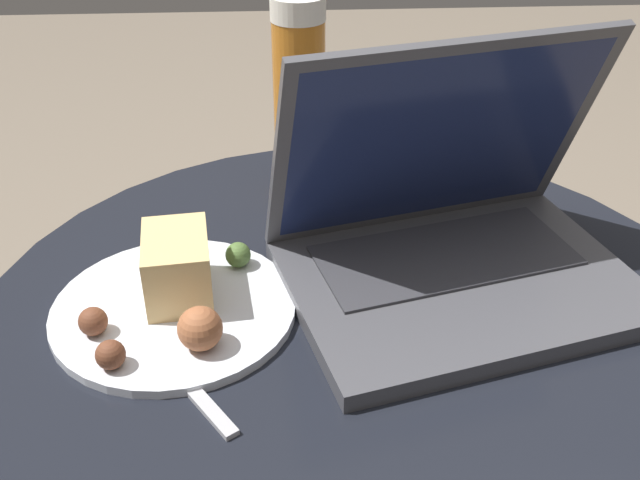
# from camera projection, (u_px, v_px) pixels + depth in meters

# --- Properties ---
(table) EXTENTS (0.72, 0.72, 0.55)m
(table) POSITION_uv_depth(u_px,v_px,m) (353.00, 412.00, 0.77)
(table) COLOR #515156
(table) RESTS_ON ground_plane
(laptop) EXTENTS (0.38, 0.32, 0.24)m
(laptop) POSITION_uv_depth(u_px,v_px,m) (452.00, 234.00, 0.72)
(laptop) COLOR #47474C
(laptop) RESTS_ON table
(beer_glass) EXTENTS (0.06, 0.06, 0.23)m
(beer_glass) POSITION_uv_depth(u_px,v_px,m) (299.00, 103.00, 0.83)
(beer_glass) COLOR #C6701E
(beer_glass) RESTS_ON table
(snack_plate) EXTENTS (0.23, 0.23, 0.07)m
(snack_plate) POSITION_uv_depth(u_px,v_px,m) (176.00, 295.00, 0.69)
(snack_plate) COLOR silver
(snack_plate) RESTS_ON table
(fork) EXTENTS (0.12, 0.16, 0.00)m
(fork) POSITION_uv_depth(u_px,v_px,m) (167.00, 361.00, 0.64)
(fork) COLOR #B2B2B7
(fork) RESTS_ON table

